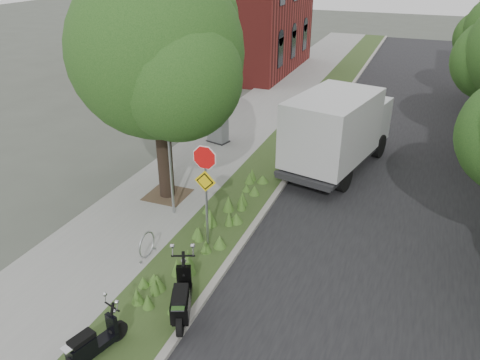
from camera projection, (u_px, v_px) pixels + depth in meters
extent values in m
plane|color=#4C5147|center=(245.00, 269.00, 12.80)|extent=(120.00, 120.00, 0.00)
cube|color=gray|center=(238.00, 129.00, 22.50)|extent=(3.50, 60.00, 0.12)
cube|color=#324A20|center=(293.00, 137.00, 21.59)|extent=(2.00, 60.00, 0.12)
cube|color=#9E9991|center=(314.00, 140.00, 21.25)|extent=(0.20, 60.00, 0.13)
cube|color=black|center=(394.00, 152.00, 20.12)|extent=(7.00, 60.00, 0.01)
cylinder|color=black|center=(163.00, 135.00, 15.40)|extent=(0.52, 0.52, 4.48)
sphere|color=#1B4617|center=(156.00, 51.00, 14.19)|extent=(5.40, 5.40, 5.40)
sphere|color=#1B4617|center=(139.00, 64.00, 15.57)|extent=(4.05, 4.05, 4.05)
sphere|color=#1B4617|center=(178.00, 77.00, 13.51)|extent=(3.78, 3.78, 3.78)
cube|color=#473828|center=(168.00, 195.00, 16.40)|extent=(1.40, 1.40, 0.01)
cylinder|color=#A5A8AD|center=(170.00, 156.00, 14.41)|extent=(0.08, 0.08, 4.00)
torus|color=#A5A8AD|center=(147.00, 245.00, 12.97)|extent=(0.05, 0.77, 0.77)
cube|color=#A5A8AD|center=(141.00, 262.00, 12.83)|extent=(0.06, 0.06, 0.04)
cube|color=#A5A8AD|center=(155.00, 248.00, 13.43)|extent=(0.06, 0.06, 0.04)
cylinder|color=#A5A8AD|center=(206.00, 198.00, 13.04)|extent=(0.07, 0.07, 3.00)
cylinder|color=red|center=(204.00, 158.00, 12.46)|extent=(0.86, 0.03, 0.86)
cylinder|color=white|center=(205.00, 157.00, 12.47)|extent=(0.94, 0.02, 0.94)
cube|color=yellow|center=(205.00, 181.00, 12.77)|extent=(0.64, 0.03, 0.64)
cube|color=maroon|center=(232.00, 10.00, 32.47)|extent=(9.00, 10.00, 8.00)
cylinder|color=black|center=(185.00, 284.00, 11.59)|extent=(0.34, 0.58, 0.57)
cylinder|color=black|center=(180.00, 324.00, 10.37)|extent=(0.34, 0.58, 0.57)
cube|color=black|center=(183.00, 304.00, 10.92)|extent=(0.84, 1.31, 0.20)
cube|color=black|center=(180.00, 306.00, 10.46)|extent=(0.64, 0.81, 0.44)
cube|color=black|center=(180.00, 295.00, 10.38)|extent=(0.56, 0.74, 0.13)
cylinder|color=black|center=(118.00, 331.00, 10.24)|extent=(0.23, 0.47, 0.46)
cube|color=black|center=(95.00, 347.00, 9.81)|extent=(0.57, 1.07, 0.16)
cube|color=black|center=(81.00, 349.00, 9.49)|extent=(0.47, 0.64, 0.36)
cube|color=black|center=(81.00, 339.00, 9.42)|extent=(0.40, 0.59, 0.11)
cube|color=#262628|center=(335.00, 155.00, 18.42)|extent=(3.36, 6.10, 0.20)
cube|color=#B7BABC|center=(359.00, 118.00, 19.67)|extent=(2.50, 1.96, 1.74)
cube|color=silver|center=(332.00, 127.00, 17.37)|extent=(3.22, 4.55, 2.39)
cube|color=#262628|center=(218.00, 141.00, 20.92)|extent=(1.06, 0.83, 0.04)
cube|color=gray|center=(218.00, 128.00, 20.65)|extent=(0.93, 0.71, 1.24)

